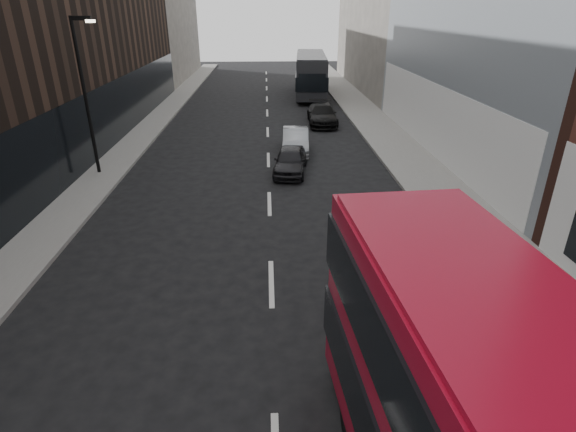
{
  "coord_description": "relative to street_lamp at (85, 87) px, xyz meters",
  "views": [
    {
      "loc": [
        -0.04,
        -3.28,
        7.41
      ],
      "look_at": [
        0.47,
        7.33,
        2.5
      ],
      "focal_mm": 28.0,
      "sensor_mm": 36.0,
      "label": 1
    }
  ],
  "objects": [
    {
      "name": "sidewalk_right",
      "position": [
        15.72,
        7.0,
        -4.11
      ],
      "size": [
        3.0,
        80.0,
        0.15
      ],
      "primitive_type": "cube",
      "color": "slate",
      "rests_on": "ground"
    },
    {
      "name": "sidewalk_left",
      "position": [
        0.22,
        7.0,
        -4.11
      ],
      "size": [
        2.0,
        80.0,
        0.15
      ],
      "primitive_type": "cube",
      "color": "slate",
      "rests_on": "ground"
    },
    {
      "name": "car_a",
      "position": [
        9.3,
        -0.14,
        -3.55
      ],
      "size": [
        1.98,
        3.88,
        1.27
      ],
      "primitive_type": "imported",
      "rotation": [
        0.0,
        0.0,
        -0.13
      ],
      "color": "black",
      "rests_on": "ground"
    },
    {
      "name": "building_left_mid",
      "position": [
        -3.28,
        12.0,
        2.82
      ],
      "size": [
        5.0,
        24.0,
        14.0
      ],
      "primitive_type": "cube",
      "color": "black",
      "rests_on": "ground"
    },
    {
      "name": "car_c",
      "position": [
        12.06,
        10.07,
        -3.49
      ],
      "size": [
        2.07,
        4.8,
        1.38
      ],
      "primitive_type": "imported",
      "rotation": [
        0.0,
        0.0,
        -0.03
      ],
      "color": "black",
      "rests_on": "ground"
    },
    {
      "name": "building_left_far",
      "position": [
        -3.28,
        34.0,
        2.32
      ],
      "size": [
        5.0,
        20.0,
        13.0
      ],
      "primitive_type": "cube",
      "color": "#625D56",
      "rests_on": "ground"
    },
    {
      "name": "grey_bus",
      "position": [
        12.32,
        21.72,
        -2.2
      ],
      "size": [
        3.54,
        11.6,
        3.69
      ],
      "rotation": [
        0.0,
        0.0,
        -0.08
      ],
      "color": "black",
      "rests_on": "ground"
    },
    {
      "name": "street_lamp",
      "position": [
        0.0,
        0.0,
        0.0
      ],
      "size": [
        1.06,
        0.22,
        7.0
      ],
      "color": "black",
      "rests_on": "sidewalk_left"
    },
    {
      "name": "car_b",
      "position": [
        9.78,
        3.35,
        -3.51
      ],
      "size": [
        1.65,
        4.13,
        1.34
      ],
      "primitive_type": "imported",
      "rotation": [
        0.0,
        0.0,
        -0.06
      ],
      "color": "#93979B",
      "rests_on": "ground"
    }
  ]
}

